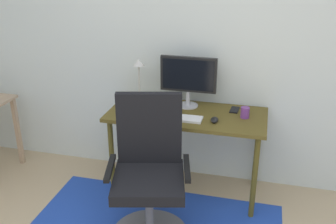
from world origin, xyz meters
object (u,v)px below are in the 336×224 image
cell_phone (235,110)px  coffee_cup (245,113)px  computer_mouse (214,120)px  office_chair (149,184)px  keyboard (176,117)px  desk (187,123)px  desk_lamp (139,73)px  monitor (188,77)px

cell_phone → coffee_cup: bearing=-51.2°
computer_mouse → office_chair: size_ratio=0.09×
coffee_cup → keyboard: bearing=-163.8°
desk → keyboard: keyboard is taller
computer_mouse → desk_lamp: desk_lamp is taller
monitor → cell_phone: monitor is taller
desk → coffee_cup: bearing=2.7°
office_chair → monitor: bearing=67.6°
keyboard → desk_lamp: (-0.39, 0.27, 0.27)m
desk → keyboard: 0.18m
monitor → office_chair: size_ratio=0.44×
coffee_cup → office_chair: size_ratio=0.08×
monitor → coffee_cup: 0.56m
desk → computer_mouse: (0.25, -0.12, 0.11)m
coffee_cup → desk_lamp: desk_lamp is taller
desk → office_chair: size_ratio=1.21×
cell_phone → desk_lamp: bearing=-174.1°
keyboard → cell_phone: 0.54m
keyboard → cell_phone: bearing=33.3°
computer_mouse → desk_lamp: bearing=160.1°
monitor → cell_phone: bearing=0.2°
keyboard → computer_mouse: (0.31, 0.01, 0.01)m
cell_phone → desk_lamp: desk_lamp is taller
keyboard → coffee_cup: bearing=16.2°
monitor → computer_mouse: monitor is taller
coffee_cup → desk_lamp: size_ratio=0.22×
coffee_cup → cell_phone: size_ratio=0.64×
monitor → keyboard: size_ratio=1.12×
computer_mouse → desk_lamp: (-0.71, 0.26, 0.26)m
desk → coffee_cup: coffee_cup is taller
keyboard → cell_phone: keyboard is taller
keyboard → computer_mouse: 0.31m
desk_lamp → cell_phone: bearing=1.7°
desk → coffee_cup: size_ratio=14.79×
cell_phone → desk_lamp: (-0.84, -0.02, 0.28)m
office_chair → desk: bearing=63.5°
desk_lamp → monitor: bearing=3.1°
keyboard → coffee_cup: 0.56m
keyboard → coffee_cup: (0.54, 0.16, 0.04)m
keyboard → cell_phone: (0.45, 0.29, -0.00)m
desk → desk_lamp: (-0.46, 0.13, 0.37)m
keyboard → coffee_cup: coffee_cup is taller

